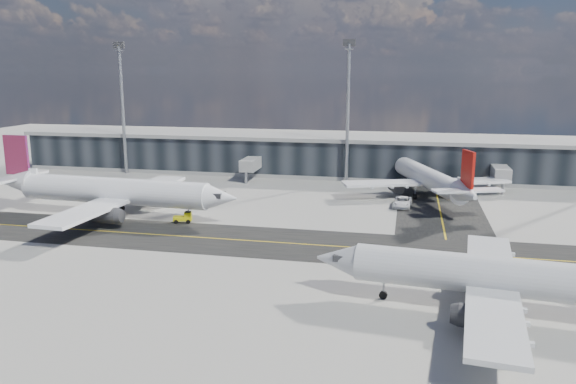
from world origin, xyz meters
name	(u,v)px	position (x,y,z in m)	size (l,w,h in m)	color
ground	(304,254)	(0.00, 0.00, 0.00)	(300.00, 300.00, 0.00)	gray
taxiway_lanes	(345,232)	(3.91, 10.74, 0.01)	(180.00, 63.00, 0.03)	black
terminal_concourse	(350,158)	(0.04, 54.93, 4.09)	(152.00, 19.80, 8.80)	black
floodlight_masts	(348,107)	(0.00, 48.00, 15.61)	(102.50, 0.70, 28.90)	gray
airliner_af	(111,191)	(-33.37, 12.01, 4.13)	(42.18, 35.94, 12.50)	white
airliner_redtail	(430,179)	(16.39, 36.00, 3.58)	(30.70, 35.54, 10.85)	white
airliner_near	(509,278)	(22.21, -13.61, 3.67)	(37.49, 32.02, 11.10)	silver
baggage_tug	(184,217)	(-20.66, 10.84, 0.86)	(2.99, 1.98, 1.73)	#D8D10B
service_van	(402,202)	(11.78, 28.26, 0.86)	(2.85, 6.18, 1.72)	white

